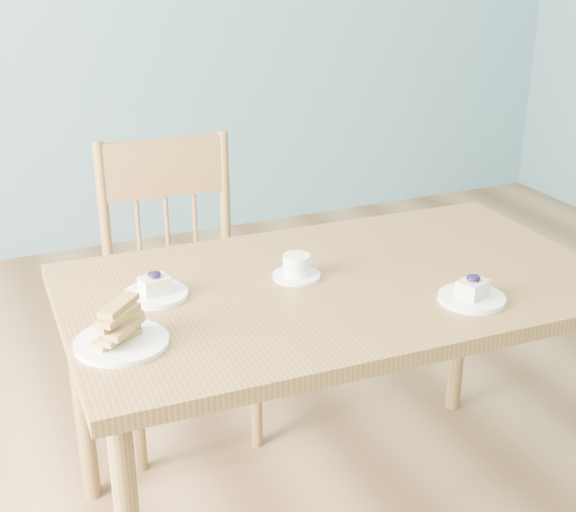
# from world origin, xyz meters

# --- Properties ---
(room) EXTENTS (5.01, 5.01, 2.71)m
(room) POSITION_xyz_m (0.00, 0.00, 1.35)
(room) COLOR #A0754A
(room) RESTS_ON ground
(dining_table) EXTENTS (1.38, 0.81, 0.73)m
(dining_table) POSITION_xyz_m (-0.01, 0.18, 0.66)
(dining_table) COLOR #906036
(dining_table) RESTS_ON ground
(dining_chair) EXTENTS (0.47, 0.45, 0.95)m
(dining_chair) POSITION_xyz_m (-0.26, 0.80, 0.49)
(dining_chair) COLOR #906036
(dining_chair) RESTS_ON ground
(cheesecake_plate_near) EXTENTS (0.16, 0.16, 0.07)m
(cheesecake_plate_near) POSITION_xyz_m (0.23, -0.05, 0.75)
(cheesecake_plate_near) COLOR white
(cheesecake_plate_near) RESTS_ON dining_table
(cheesecake_plate_far) EXTENTS (0.16, 0.16, 0.07)m
(cheesecake_plate_far) POSITION_xyz_m (-0.46, 0.27, 0.75)
(cheesecake_plate_far) COLOR white
(cheesecake_plate_far) RESTS_ON dining_table
(coffee_cup) EXTENTS (0.12, 0.12, 0.06)m
(coffee_cup) POSITION_xyz_m (-0.10, 0.24, 0.76)
(coffee_cup) COLOR white
(coffee_cup) RESTS_ON dining_table
(biscotti_plate) EXTENTS (0.20, 0.20, 0.09)m
(biscotti_plate) POSITION_xyz_m (-0.58, 0.07, 0.76)
(biscotti_plate) COLOR white
(biscotti_plate) RESTS_ON dining_table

